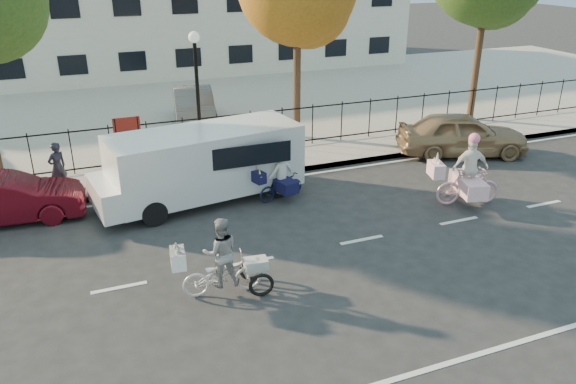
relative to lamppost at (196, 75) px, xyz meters
name	(u,v)px	position (x,y,z in m)	size (l,w,h in m)	color
ground	(250,262)	(-0.50, -6.80, -3.11)	(120.00, 120.00, 0.00)	#333334
road_markings	(250,262)	(-0.50, -6.80, -3.11)	(60.00, 9.52, 0.01)	silver
curb	(200,184)	(-0.50, -1.75, -3.04)	(60.00, 0.10, 0.15)	#A8A399
sidewalk	(192,172)	(-0.50, -0.70, -3.04)	(60.00, 2.20, 0.15)	#A8A399
parking_lot	(150,108)	(-0.50, 8.20, -3.04)	(60.00, 15.60, 0.15)	#A8A399
iron_fence	(184,139)	(-0.50, 0.40, -2.21)	(58.00, 0.06, 1.50)	black
building	(119,20)	(-0.50, 18.20, -0.11)	(34.00, 10.00, 6.00)	silver
lamppost	(196,75)	(0.00, 0.00, 0.00)	(0.36, 0.36, 4.33)	black
street_sign	(128,134)	(-2.35, 0.00, -1.70)	(0.85, 0.06, 1.80)	black
zebra_trike	(222,265)	(-1.43, -7.82, -2.43)	(2.07, 0.89, 1.77)	silver
unicorn_bike	(468,179)	(6.35, -5.94, -2.32)	(2.18, 1.57, 2.15)	#E4AEC0
bull_bike	(280,179)	(1.49, -3.61, -2.48)	(1.76, 1.24, 1.59)	#0F1934
white_van	(202,162)	(-0.61, -2.83, -1.94)	(6.22, 2.80, 2.12)	white
red_sedan	(6,199)	(-5.90, -2.30, -2.45)	(1.39, 4.00, 1.32)	#520914
gold_sedan	(462,134)	(8.96, -2.30, -2.34)	(1.82, 4.52, 1.54)	#9E7D56
pedestrian	(58,167)	(-4.53, -1.00, -2.19)	(0.56, 0.37, 1.54)	black
lot_car_c	(194,107)	(0.81, 4.59, -2.23)	(1.55, 4.45, 1.47)	#4F5357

